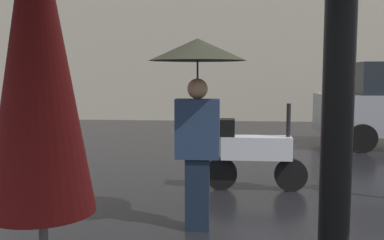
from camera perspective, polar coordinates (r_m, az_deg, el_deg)
folded_patio_umbrella_far at (r=1.82m, az=-19.13°, el=6.60°), size 0.42×0.42×2.37m
pedestrian_with_umbrella at (r=4.57m, az=0.71°, el=5.24°), size 1.00×1.00×2.00m
parked_scooter at (r=6.34m, az=7.76°, el=-3.99°), size 1.44×0.32×1.23m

